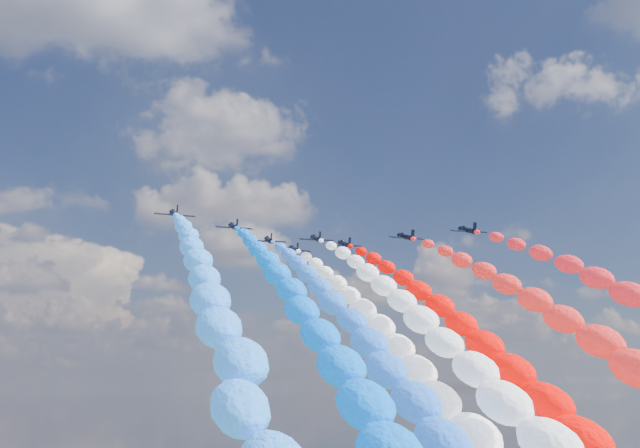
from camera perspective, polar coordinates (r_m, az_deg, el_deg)
name	(u,v)px	position (r m, az deg, el deg)	size (l,w,h in m)	color
jet_0	(174,214)	(155.62, -10.96, 0.78)	(8.05, 10.79, 2.38)	black
trail_0	(208,311)	(95.50, -8.45, -6.54)	(6.13, 111.30, 54.07)	#2B7CF9
jet_1	(234,226)	(166.07, -6.55, -0.19)	(8.05, 10.79, 2.38)	black
trail_1	(297,320)	(106.98, -1.78, -7.28)	(6.13, 111.30, 54.07)	blue
jet_2	(269,240)	(180.55, -3.90, -1.22)	(8.05, 10.79, 2.38)	black
trail_2	(341,329)	(122.40, 1.59, -7.91)	(6.13, 111.30, 54.07)	blue
jet_3	(316,238)	(178.25, -0.30, -1.10)	(8.05, 10.79, 2.38)	black
trail_3	(413,328)	(121.33, 7.03, -7.79)	(6.13, 111.30, 54.07)	white
jet_4	(294,249)	(192.10, -1.98, -1.92)	(8.05, 10.79, 2.38)	black
trail_4	(371,334)	(134.68, 3.87, -8.29)	(6.13, 111.30, 54.07)	white
jet_5	(345,244)	(185.20, 1.87, -1.52)	(8.05, 10.79, 2.38)	black
trail_5	(449,331)	(129.23, 9.76, -7.98)	(6.13, 111.30, 54.07)	#F70602
jet_6	(406,237)	(177.27, 6.51, -0.96)	(8.05, 10.79, 2.38)	black
trail_6	(549,326)	(123.56, 16.97, -7.43)	(6.13, 111.30, 54.07)	red
jet_7	(467,230)	(171.94, 11.10, -0.45)	(8.05, 10.79, 2.38)	black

